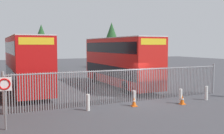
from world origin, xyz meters
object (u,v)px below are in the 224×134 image
object	(u,v)px
bollard_near_right	(181,96)
bollard_center_front	(134,98)
traffic_cone_by_gate	(182,100)
traffic_cone_mid_forecourt	(134,102)
double_decker_bus_near_gate	(120,60)
double_decker_bus_behind_fence_left	(26,62)
bollard_far_right	(206,93)
bollard_near_left	(88,102)
speed_limit_sign_post	(5,90)

from	to	relation	value
bollard_near_right	bollard_center_front	bearing A→B (deg)	167.65
traffic_cone_by_gate	traffic_cone_mid_forecourt	xyz separation A→B (m)	(-3.05, 0.81, 0.00)
double_decker_bus_near_gate	traffic_cone_by_gate	bearing A→B (deg)	-87.26
double_decker_bus_behind_fence_left	traffic_cone_by_gate	distance (m)	12.43
bollard_far_right	bollard_near_left	bearing A→B (deg)	175.80
bollard_near_right	traffic_cone_mid_forecourt	bearing A→B (deg)	169.31
bollard_far_right	speed_limit_sign_post	bearing A→B (deg)	-174.81
bollard_center_front	traffic_cone_by_gate	distance (m)	3.15
bollard_near_left	bollard_center_front	size ratio (longest dim) A/B	1.00
traffic_cone_by_gate	bollard_center_front	bearing A→B (deg)	163.39
double_decker_bus_behind_fence_left	bollard_far_right	xyz separation A→B (m)	(10.73, -8.56, -1.95)
bollard_center_front	bollard_near_right	size ratio (longest dim) A/B	1.00
double_decker_bus_near_gate	bollard_far_right	bearing A→B (deg)	-70.31
double_decker_bus_behind_fence_left	bollard_near_left	size ratio (longest dim) A/B	11.38
bollard_near_right	traffic_cone_by_gate	bearing A→B (deg)	-100.72
bollard_center_front	traffic_cone_by_gate	xyz separation A→B (m)	(3.01, -0.90, -0.19)
double_decker_bus_near_gate	double_decker_bus_behind_fence_left	distance (m)	8.01
double_decker_bus_near_gate	traffic_cone_by_gate	world-z (taller)	double_decker_bus_near_gate
bollard_near_left	speed_limit_sign_post	bearing A→B (deg)	-158.37
bollard_near_left	speed_limit_sign_post	distance (m)	5.00
double_decker_bus_behind_fence_left	traffic_cone_by_gate	size ratio (longest dim) A/B	18.32
double_decker_bus_near_gate	speed_limit_sign_post	world-z (taller)	double_decker_bus_near_gate
double_decker_bus_behind_fence_left	traffic_cone_mid_forecourt	size ratio (longest dim) A/B	18.32
bollard_center_front	bollard_far_right	world-z (taller)	same
bollard_center_front	traffic_cone_mid_forecourt	bearing A→B (deg)	-117.82
double_decker_bus_behind_fence_left	bollard_center_front	distance (m)	9.86
bollard_far_right	speed_limit_sign_post	xyz separation A→B (m)	(-12.84, -1.17, 1.30)
bollard_center_front	speed_limit_sign_post	distance (m)	7.74
double_decker_bus_near_gate	bollard_far_right	xyz separation A→B (m)	(2.77, -7.74, -1.95)
double_decker_bus_near_gate	bollard_near_left	bearing A→B (deg)	-128.08
double_decker_bus_behind_fence_left	bollard_far_right	bearing A→B (deg)	-38.58
bollard_far_right	traffic_cone_by_gate	size ratio (longest dim) A/B	1.61
double_decker_bus_near_gate	bollard_far_right	world-z (taller)	double_decker_bus_near_gate
double_decker_bus_behind_fence_left	speed_limit_sign_post	bearing A→B (deg)	-102.20
bollard_near_right	speed_limit_sign_post	xyz separation A→B (m)	(-10.50, -1.01, 1.30)
traffic_cone_mid_forecourt	double_decker_bus_behind_fence_left	bearing A→B (deg)	123.07
bollard_far_right	traffic_cone_mid_forecourt	distance (m)	5.45
traffic_cone_by_gate	speed_limit_sign_post	xyz separation A→B (m)	(-10.46, -0.78, 1.49)
bollard_near_right	speed_limit_sign_post	size ratio (longest dim) A/B	0.40
double_decker_bus_behind_fence_left	bollard_near_left	world-z (taller)	double_decker_bus_behind_fence_left
bollard_near_right	speed_limit_sign_post	bearing A→B (deg)	-174.53
bollard_near_right	speed_limit_sign_post	distance (m)	10.63
double_decker_bus_behind_fence_left	traffic_cone_mid_forecourt	xyz separation A→B (m)	(5.30, -8.14, -2.13)
bollard_center_front	traffic_cone_mid_forecourt	size ratio (longest dim) A/B	1.61
bollard_center_front	bollard_near_right	bearing A→B (deg)	-12.35
traffic_cone_mid_forecourt	speed_limit_sign_post	xyz separation A→B (m)	(-7.40, -1.59, 1.49)
bollard_near_left	double_decker_bus_near_gate	bearing A→B (deg)	51.92
traffic_cone_by_gate	bollard_near_left	bearing A→B (deg)	170.48
bollard_far_right	traffic_cone_by_gate	world-z (taller)	bollard_far_right
bollard_center_front	bollard_far_right	xyz separation A→B (m)	(5.39, -0.51, 0.00)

